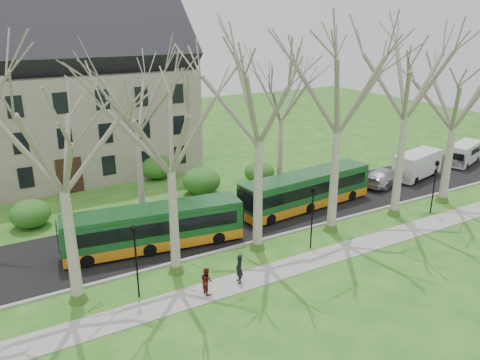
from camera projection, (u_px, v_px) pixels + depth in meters
name	position (u px, v px, depth m)	size (l,w,h in m)	color
ground	(226.00, 263.00, 29.75)	(120.00, 120.00, 0.00)	#26621C
sidewalk	(245.00, 280.00, 27.69)	(70.00, 2.00, 0.06)	gray
road	(190.00, 230.00, 34.25)	(80.00, 8.00, 0.06)	black
curb	(215.00, 252.00, 30.96)	(80.00, 0.25, 0.14)	#A5A39E
building	(49.00, 93.00, 44.00)	(26.50, 12.20, 16.00)	gray
tree_row_verge	(222.00, 156.00, 27.70)	(49.00, 7.00, 14.00)	gray
tree_row_far	(143.00, 137.00, 36.19)	(33.00, 7.00, 12.00)	gray
lamp_row	(233.00, 232.00, 28.08)	(36.22, 0.22, 4.30)	black
hedges	(97.00, 193.00, 38.73)	(30.60, 8.60, 2.00)	#164D1A
bus_lead	(154.00, 227.00, 31.18)	(11.81, 2.46, 2.95)	#154A1F
bus_follow	(306.00, 190.00, 37.89)	(11.97, 2.49, 2.99)	#154A1F
sedan	(385.00, 177.00, 43.29)	(2.18, 5.37, 1.56)	#BCBDC2
van_a	(417.00, 165.00, 45.04)	(5.77, 2.10, 2.52)	silver
van_b	(464.00, 154.00, 49.29)	(5.23, 1.90, 2.28)	silver
pedestrian_a	(239.00, 269.00, 27.19)	(0.64, 0.42, 1.76)	black
pedestrian_b	(207.00, 281.00, 26.14)	(0.76, 0.59, 1.57)	#551513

